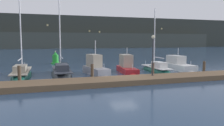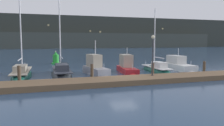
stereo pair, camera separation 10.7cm
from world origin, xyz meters
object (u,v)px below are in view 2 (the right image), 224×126
Objects in this scene: sailboat_berth_5 at (156,71)px; channel_buoy at (56,59)px; motorboat_berth_4 at (127,69)px; motorboat_berth_6 at (178,67)px; sailboat_berth_1 at (22,76)px; sailboat_berth_2 at (61,75)px; dock_lamppost at (153,48)px; motorboat_berth_3 at (95,71)px.

channel_buoy is at bearing 130.26° from sailboat_berth_5.
motorboat_berth_4 is 0.87× the size of motorboat_berth_6.
motorboat_berth_4 is at bearing 0.09° from sailboat_berth_1.
motorboat_berth_4 is at bearing 4.72° from sailboat_berth_2.
sailboat_berth_1 is 14.90m from sailboat_berth_5.
dock_lamppost is at bearing -139.03° from motorboat_berth_6.
sailboat_berth_5 is at bearing 0.48° from motorboat_berth_3.
sailboat_berth_2 is 12.93m from channel_buoy.
motorboat_berth_3 is at bearing -74.66° from channel_buoy.
sailboat_berth_1 reaches higher than sailboat_berth_2.
channel_buoy is 19.68m from dock_lamppost.
sailboat_berth_2 is 1.98× the size of motorboat_berth_3.
motorboat_berth_6 is at bearing 40.97° from dock_lamppost.
motorboat_berth_4 is at bearing 10.11° from motorboat_berth_3.
motorboat_berth_6 reaches higher than channel_buoy.
motorboat_berth_6 is (10.84, 0.78, -0.10)m from motorboat_berth_3.
sailboat_berth_2 reaches higher than dock_lamppost.
sailboat_berth_2 is at bearing -8.84° from sailboat_berth_1.
motorboat_berth_3 is (3.62, -0.08, 0.31)m from sailboat_berth_2.
motorboat_berth_6 is (18.34, 0.10, 0.20)m from sailboat_berth_1.
sailboat_berth_1 reaches higher than motorboat_berth_3.
dock_lamppost reaches higher than channel_buoy.
sailboat_berth_5 is at bearing -10.31° from motorboat_berth_4.
sailboat_berth_2 is at bearing 147.62° from dock_lamppost.
channel_buoy is (-10.95, 12.93, 0.66)m from sailboat_berth_5.
sailboat_berth_5 is 16.96m from channel_buoy.
motorboat_berth_4 is at bearing 93.78° from dock_lamppost.
sailboat_berth_2 is at bearing 178.81° from motorboat_berth_3.
dock_lamppost is (0.37, -5.62, 2.55)m from motorboat_berth_4.
sailboat_berth_5 is at bearing -0.07° from sailboat_berth_2.
sailboat_berth_1 is at bearing 177.63° from sailboat_berth_5.
motorboat_berth_6 is 18.89m from channel_buoy.
motorboat_berth_3 is 0.97× the size of motorboat_berth_4.
dock_lamppost is (11.77, -5.61, 2.82)m from sailboat_berth_1.
dock_lamppost is (-6.57, -5.71, 2.62)m from motorboat_berth_6.
sailboat_berth_5 is (7.39, 0.06, -0.31)m from motorboat_berth_3.
sailboat_berth_1 is at bearing -179.69° from motorboat_berth_6.
channel_buoy is at bearing 139.71° from motorboat_berth_6.
sailboat_berth_1 is at bearing 174.83° from motorboat_berth_3.
sailboat_berth_5 is at bearing -49.74° from channel_buoy.
motorboat_berth_3 is at bearing -1.19° from sailboat_berth_2.
motorboat_berth_3 reaches higher than motorboat_berth_6.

